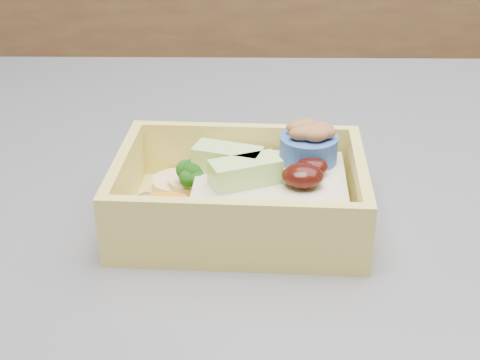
{
  "coord_description": "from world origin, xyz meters",
  "views": [
    {
      "loc": [
        -0.13,
        -0.48,
        1.18
      ],
      "look_at": [
        -0.13,
        -0.07,
        0.95
      ],
      "focal_mm": 50.0,
      "sensor_mm": 36.0,
      "label": 1
    }
  ],
  "objects": [
    {
      "name": "bento_box",
      "position": [
        -0.13,
        -0.06,
        0.94
      ],
      "size": [
        0.18,
        0.14,
        0.06
      ],
      "rotation": [
        0.0,
        0.0,
        -0.05
      ],
      "color": "#E2CE5D",
      "rests_on": "island"
    }
  ]
}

